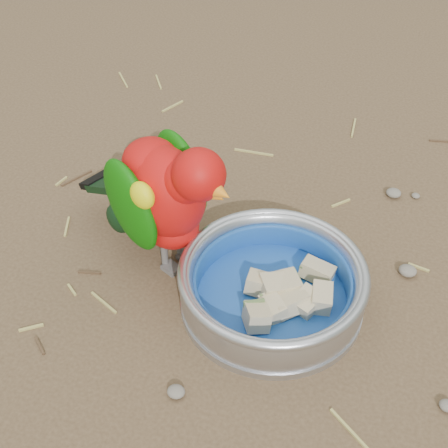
% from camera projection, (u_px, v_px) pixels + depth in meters
% --- Properties ---
extents(ground, '(60.00, 60.00, 0.00)m').
position_uv_depth(ground, '(287.00, 292.00, 0.78)').
color(ground, brown).
extents(food_bowl, '(0.22, 0.22, 0.02)m').
position_uv_depth(food_bowl, '(271.00, 300.00, 0.76)').
color(food_bowl, '#B2B2BA').
rests_on(food_bowl, ground).
extents(bowl_wall, '(0.22, 0.22, 0.04)m').
position_uv_depth(bowl_wall, '(273.00, 283.00, 0.74)').
color(bowl_wall, '#B2B2BA').
rests_on(bowl_wall, food_bowl).
extents(fruit_wedges, '(0.13, 0.13, 0.03)m').
position_uv_depth(fruit_wedges, '(272.00, 287.00, 0.75)').
color(fruit_wedges, tan).
rests_on(fruit_wedges, food_bowl).
extents(lory_parrot, '(0.26, 0.20, 0.19)m').
position_uv_depth(lory_parrot, '(166.00, 203.00, 0.76)').
color(lory_parrot, '#BA0D0B').
rests_on(lory_parrot, ground).
extents(ground_debris, '(0.90, 0.80, 0.01)m').
position_uv_depth(ground_debris, '(276.00, 287.00, 0.78)').
color(ground_debris, tan).
rests_on(ground_debris, ground).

